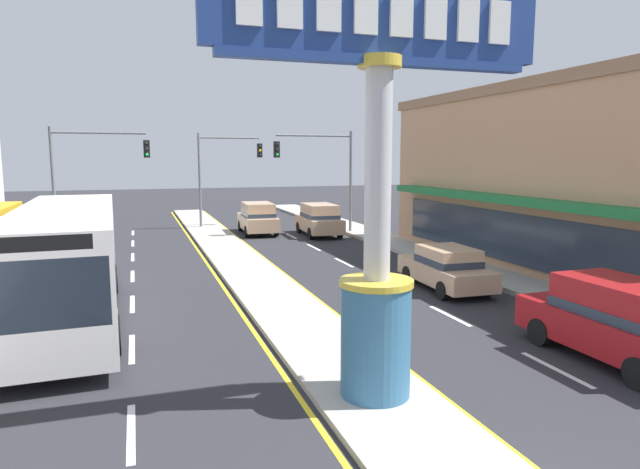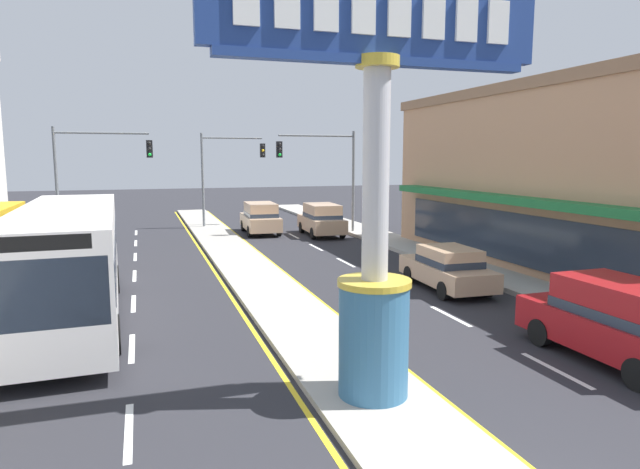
% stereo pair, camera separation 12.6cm
% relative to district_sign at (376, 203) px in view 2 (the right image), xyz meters
% --- Properties ---
extents(median_strip, '(2.34, 52.00, 0.14)m').
position_rel_district_sign_xyz_m(median_strip, '(-0.00, 13.39, -3.77)').
color(median_strip, '#A39E93').
rests_on(median_strip, ground).
extents(sidewalk_right, '(2.41, 60.00, 0.18)m').
position_rel_district_sign_xyz_m(sidewalk_right, '(8.98, 11.39, -3.75)').
color(sidewalk_right, '#ADA89E').
rests_on(sidewalk_right, ground).
extents(lane_markings, '(9.08, 52.00, 0.01)m').
position_rel_district_sign_xyz_m(lane_markings, '(-0.00, 12.03, -3.84)').
color(lane_markings, silver).
rests_on(lane_markings, ground).
extents(district_sign, '(6.36, 1.40, 7.89)m').
position_rel_district_sign_xyz_m(district_sign, '(0.00, 0.00, 0.00)').
color(district_sign, '#33668C').
rests_on(district_sign, median_strip).
extents(storefront_right, '(10.25, 20.15, 7.64)m').
position_rel_district_sign_xyz_m(storefront_right, '(14.48, 8.94, -0.02)').
color(storefront_right, tan).
rests_on(storefront_right, ground).
extents(traffic_light_left_side, '(4.86, 0.46, 6.20)m').
position_rel_district_sign_xyz_m(traffic_light_left_side, '(-6.41, 21.80, 0.41)').
color(traffic_light_left_side, slate).
rests_on(traffic_light_left_side, ground).
extents(traffic_light_right_side, '(4.86, 0.46, 6.20)m').
position_rel_district_sign_xyz_m(traffic_light_right_side, '(6.41, 21.93, 0.41)').
color(traffic_light_right_side, slate).
rests_on(traffic_light_right_side, ground).
extents(traffic_light_median_far, '(4.20, 0.46, 6.20)m').
position_rel_district_sign_xyz_m(traffic_light_median_far, '(1.29, 27.38, 0.35)').
color(traffic_light_median_far, slate).
rests_on(traffic_light_median_far, ground).
extents(bus_near_right_lane, '(2.92, 11.28, 3.26)m').
position_rel_district_sign_xyz_m(bus_near_right_lane, '(-6.12, 7.68, -1.97)').
color(bus_near_right_lane, silver).
rests_on(bus_near_right_lane, ground).
extents(suv_far_right_lane, '(2.14, 4.69, 1.90)m').
position_rel_district_sign_xyz_m(suv_far_right_lane, '(6.12, 21.85, -2.86)').
color(suv_far_right_lane, tan).
rests_on(suv_far_right_lane, ground).
extents(suv_near_left_lane, '(2.02, 4.63, 1.90)m').
position_rel_district_sign_xyz_m(suv_near_left_lane, '(6.12, 0.15, -2.86)').
color(suv_near_left_lane, maroon).
rests_on(suv_near_left_lane, ground).
extents(suv_mid_left_lane, '(2.12, 4.68, 1.90)m').
position_rel_district_sign_xyz_m(suv_mid_left_lane, '(2.82, 23.82, -2.86)').
color(suv_mid_left_lane, tan).
rests_on(suv_mid_left_lane, ground).
extents(sedan_far_left_oncoming, '(1.97, 4.37, 1.53)m').
position_rel_district_sign_xyz_m(sedan_far_left_oncoming, '(6.12, 7.55, -3.05)').
color(sedan_far_left_oncoming, tan).
rests_on(sedan_far_left_oncoming, ground).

